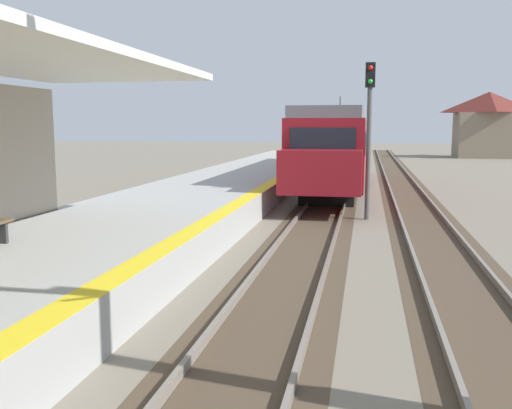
% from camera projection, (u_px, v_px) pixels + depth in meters
% --- Properties ---
extents(station_platform, '(5.00, 80.00, 0.91)m').
position_uv_depth(station_platform, '(96.00, 247.00, 12.96)').
color(station_platform, '#A8A8A3').
rests_on(station_platform, ground).
extents(track_pair_nearest_platform, '(2.34, 120.00, 0.16)m').
position_uv_depth(track_pair_nearest_platform, '(309.00, 238.00, 16.09)').
color(track_pair_nearest_platform, '#4C3D2D').
rests_on(track_pair_nearest_platform, ground).
extents(track_pair_middle, '(2.34, 120.00, 0.16)m').
position_uv_depth(track_pair_middle, '(436.00, 243.00, 15.46)').
color(track_pair_middle, '#4C3D2D').
rests_on(track_pair_middle, ground).
extents(approaching_train, '(2.93, 19.60, 4.76)m').
position_uv_depth(approaching_train, '(336.00, 145.00, 28.68)').
color(approaching_train, maroon).
rests_on(approaching_train, ground).
extents(rail_signal_post, '(0.32, 0.34, 5.20)m').
position_uv_depth(rail_signal_post, '(369.00, 124.00, 19.15)').
color(rail_signal_post, '#4C4C4C').
rests_on(rail_signal_post, ground).
extents(distant_trackside_house, '(6.60, 5.28, 6.40)m').
position_uv_depth(distant_trackside_house, '(488.00, 123.00, 56.55)').
color(distant_trackside_house, '#7F705B').
rests_on(distant_trackside_house, ground).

